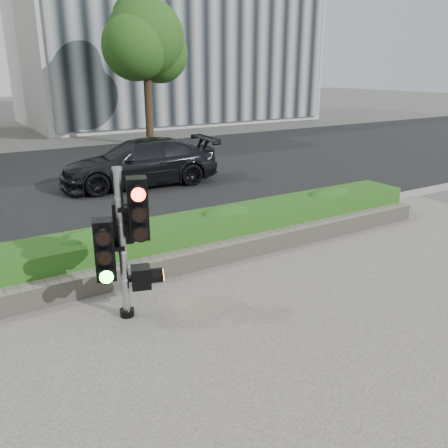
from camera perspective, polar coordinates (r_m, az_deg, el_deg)
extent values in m
plane|color=#51514C|center=(6.75, 1.03, -11.76)|extent=(120.00, 120.00, 0.00)
cube|color=#9E9389|center=(5.22, 17.41, -22.87)|extent=(16.00, 11.00, 0.03)
cube|color=black|center=(15.60, -19.39, 4.78)|extent=(60.00, 13.00, 0.02)
cube|color=gray|center=(9.27, -9.61, -2.96)|extent=(60.00, 0.25, 0.12)
cube|color=gray|center=(8.15, -6.25, -4.78)|extent=(12.00, 0.32, 0.34)
cube|color=#48962E|center=(8.64, -8.18, -2.29)|extent=(12.00, 1.00, 0.68)
cube|color=#B7B7B2|center=(33.20, -7.01, 22.69)|extent=(18.00, 10.00, 12.00)
cylinder|color=black|center=(22.23, -9.05, 13.98)|extent=(0.36, 0.36, 3.58)
sphere|color=#1C5117|center=(22.20, -9.44, 21.24)|extent=(3.33, 3.33, 3.33)
sphere|color=#1C5117|center=(22.78, -7.80, 19.61)|extent=(2.56, 2.56, 2.56)
sphere|color=#1C5117|center=(21.59, -10.63, 20.24)|extent=(2.82, 2.82, 2.82)
sphere|color=#1C5117|center=(22.85, -10.23, 23.04)|extent=(2.30, 2.30, 2.30)
cylinder|color=black|center=(6.97, -11.57, -10.37)|extent=(0.20, 0.20, 0.10)
cylinder|color=gray|center=(6.56, -12.12, -2.71)|extent=(0.11, 0.11, 2.09)
cylinder|color=gray|center=(6.26, -12.77, 6.48)|extent=(0.13, 0.13, 0.05)
cube|color=#FF1107|center=(6.37, -10.32, 1.86)|extent=(0.33, 0.33, 0.84)
cube|color=#14E51E|center=(6.53, -14.16, -3.00)|extent=(0.33, 0.33, 0.84)
cube|color=black|center=(6.69, -12.10, 0.26)|extent=(0.33, 0.33, 0.57)
cube|color=orange|center=(6.78, -9.96, -6.30)|extent=(0.33, 0.33, 0.31)
imported|color=black|center=(14.41, -10.13, 7.29)|extent=(4.81, 2.25, 1.36)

